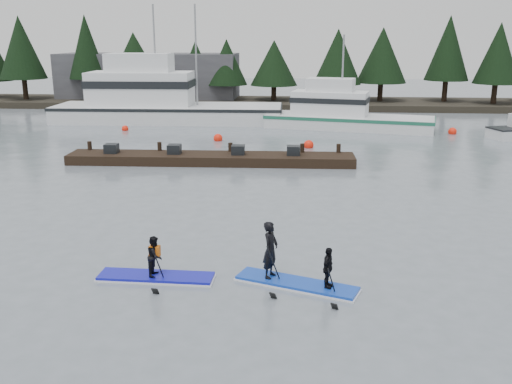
# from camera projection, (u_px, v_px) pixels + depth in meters

# --- Properties ---
(ground) EXTENTS (160.00, 160.00, 0.00)m
(ground) POSITION_uv_depth(u_px,v_px,m) (239.00, 287.00, 15.91)
(ground) COLOR slate
(ground) RESTS_ON ground
(far_shore) EXTENTS (70.00, 8.00, 0.60)m
(far_shore) POSITION_uv_depth(u_px,v_px,m) (285.00, 103.00, 56.20)
(far_shore) COLOR #2D281E
(far_shore) RESTS_ON ground
(treeline) EXTENTS (60.00, 4.00, 8.00)m
(treeline) POSITION_uv_depth(u_px,v_px,m) (285.00, 106.00, 56.28)
(treeline) COLOR black
(treeline) RESTS_ON ground
(waterfront_building) EXTENTS (18.00, 6.00, 5.00)m
(waterfront_building) POSITION_uv_depth(u_px,v_px,m) (150.00, 78.00, 58.60)
(waterfront_building) COLOR #4C4C51
(waterfront_building) RESTS_ON ground
(fishing_boat_large) EXTENTS (18.32, 5.49, 10.21)m
(fishing_boat_large) POSITION_uv_depth(u_px,v_px,m) (162.00, 112.00, 46.25)
(fishing_boat_large) COLOR silver
(fishing_boat_large) RESTS_ON ground
(fishing_boat_medium) EXTENTS (12.78, 6.12, 7.63)m
(fishing_boat_medium) POSITION_uv_depth(u_px,v_px,m) (344.00, 121.00, 42.93)
(fishing_boat_medium) COLOR silver
(fishing_boat_medium) RESTS_ON ground
(floating_dock) EXTENTS (15.65, 2.42, 0.52)m
(floating_dock) POSITION_uv_depth(u_px,v_px,m) (211.00, 159.00, 31.18)
(floating_dock) COLOR black
(floating_dock) RESTS_ON ground
(buoy_d) EXTENTS (0.62, 0.62, 0.62)m
(buoy_d) POSITION_uv_depth(u_px,v_px,m) (309.00, 148.00, 35.56)
(buoy_d) COLOR #FF220C
(buoy_d) RESTS_ON ground
(buoy_b) EXTENTS (0.60, 0.60, 0.60)m
(buoy_b) POSITION_uv_depth(u_px,v_px,m) (218.00, 141.00, 37.91)
(buoy_b) COLOR #FF220C
(buoy_b) RESTS_ON ground
(buoy_a) EXTENTS (0.48, 0.48, 0.48)m
(buoy_a) POSITION_uv_depth(u_px,v_px,m) (125.00, 131.00, 41.99)
(buoy_a) COLOR #FF220C
(buoy_a) RESTS_ON ground
(buoy_c) EXTENTS (0.59, 0.59, 0.59)m
(buoy_c) POSITION_uv_depth(u_px,v_px,m) (452.00, 134.00, 40.53)
(buoy_c) COLOR #FF220C
(buoy_c) RESTS_ON ground
(paddleboard_solo) EXTENTS (3.33, 1.10, 1.78)m
(paddleboard_solo) POSITION_uv_depth(u_px,v_px,m) (156.00, 266.00, 16.33)
(paddleboard_solo) COLOR #1215AF
(paddleboard_solo) RESTS_ON ground
(paddleboard_duo) EXTENTS (3.52, 1.96, 2.27)m
(paddleboard_duo) POSITION_uv_depth(u_px,v_px,m) (293.00, 266.00, 15.89)
(paddleboard_duo) COLOR #133EB7
(paddleboard_duo) RESTS_ON ground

